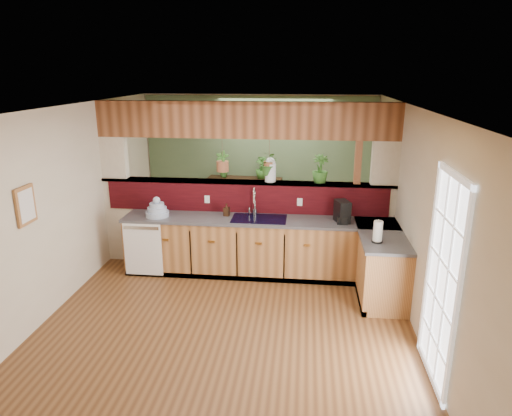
# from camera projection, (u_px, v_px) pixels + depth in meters

# --- Properties ---
(ground) EXTENTS (4.60, 7.00, 0.01)m
(ground) POSITION_uv_depth(u_px,v_px,m) (233.00, 303.00, 6.22)
(ground) COLOR brown
(ground) RESTS_ON ground
(ceiling) EXTENTS (4.60, 7.00, 0.01)m
(ceiling) POSITION_uv_depth(u_px,v_px,m) (230.00, 109.00, 5.47)
(ceiling) COLOR brown
(ceiling) RESTS_ON ground
(wall_back) EXTENTS (4.60, 0.02, 2.60)m
(wall_back) POSITION_uv_depth(u_px,v_px,m) (260.00, 161.00, 9.17)
(wall_back) COLOR beige
(wall_back) RESTS_ON ground
(wall_front) EXTENTS (4.60, 0.02, 2.60)m
(wall_front) POSITION_uv_depth(u_px,v_px,m) (131.00, 400.00, 2.51)
(wall_front) COLOR beige
(wall_front) RESTS_ON ground
(wall_left) EXTENTS (0.02, 7.00, 2.60)m
(wall_left) POSITION_uv_depth(u_px,v_px,m) (62.00, 206.00, 6.08)
(wall_left) COLOR beige
(wall_left) RESTS_ON ground
(wall_right) EXTENTS (0.02, 7.00, 2.60)m
(wall_right) POSITION_uv_depth(u_px,v_px,m) (417.00, 218.00, 5.60)
(wall_right) COLOR beige
(wall_right) RESTS_ON ground
(pass_through_partition) EXTENTS (4.60, 0.21, 2.60)m
(pass_through_partition) POSITION_uv_depth(u_px,v_px,m) (248.00, 193.00, 7.15)
(pass_through_partition) COLOR beige
(pass_through_partition) RESTS_ON ground
(pass_through_ledge) EXTENTS (4.60, 0.21, 0.04)m
(pass_through_ledge) POSITION_uv_depth(u_px,v_px,m) (246.00, 182.00, 7.11)
(pass_through_ledge) COLOR brown
(pass_through_ledge) RESTS_ON ground
(header_beam) EXTENTS (4.60, 0.15, 0.55)m
(header_beam) POSITION_uv_depth(u_px,v_px,m) (245.00, 120.00, 6.83)
(header_beam) COLOR brown
(header_beam) RESTS_ON ground
(sage_backwall) EXTENTS (4.55, 0.02, 2.55)m
(sage_backwall) POSITION_uv_depth(u_px,v_px,m) (259.00, 161.00, 9.15)
(sage_backwall) COLOR #516948
(sage_backwall) RESTS_ON ground
(countertop) EXTENTS (4.14, 1.52, 0.90)m
(countertop) POSITION_uv_depth(u_px,v_px,m) (297.00, 251.00, 6.83)
(countertop) COLOR #935F32
(countertop) RESTS_ON ground
(dishwasher) EXTENTS (0.58, 0.03, 0.82)m
(dishwasher) POSITION_uv_depth(u_px,v_px,m) (143.00, 249.00, 6.87)
(dishwasher) COLOR white
(dishwasher) RESTS_ON ground
(navy_sink) EXTENTS (0.82, 0.50, 0.18)m
(navy_sink) POSITION_uv_depth(u_px,v_px,m) (259.00, 224.00, 6.88)
(navy_sink) COLOR black
(navy_sink) RESTS_ON countertop
(french_door) EXTENTS (0.06, 1.02, 2.16)m
(french_door) POSITION_uv_depth(u_px,v_px,m) (441.00, 283.00, 4.44)
(french_door) COLOR white
(french_door) RESTS_ON ground
(framed_print) EXTENTS (0.04, 0.35, 0.45)m
(framed_print) POSITION_uv_depth(u_px,v_px,m) (26.00, 205.00, 5.24)
(framed_print) COLOR #935F32
(framed_print) RESTS_ON wall_left
(faucet) EXTENTS (0.19, 0.20, 0.45)m
(faucet) POSITION_uv_depth(u_px,v_px,m) (254.00, 200.00, 6.95)
(faucet) COLOR #B7B7B2
(faucet) RESTS_ON countertop
(dish_stack) EXTENTS (0.35, 0.35, 0.31)m
(dish_stack) POSITION_uv_depth(u_px,v_px,m) (157.00, 210.00, 6.95)
(dish_stack) COLOR #9FB1CE
(dish_stack) RESTS_ON countertop
(soap_dispenser) EXTENTS (0.10, 0.10, 0.19)m
(soap_dispenser) POSITION_uv_depth(u_px,v_px,m) (227.00, 210.00, 6.97)
(soap_dispenser) COLOR #3B2415
(soap_dispenser) RESTS_ON countertop
(coffee_maker) EXTENTS (0.17, 0.29, 0.32)m
(coffee_maker) POSITION_uv_depth(u_px,v_px,m) (342.00, 212.00, 6.66)
(coffee_maker) COLOR black
(coffee_maker) RESTS_ON countertop
(paper_towel) EXTENTS (0.14, 0.14, 0.31)m
(paper_towel) POSITION_uv_depth(u_px,v_px,m) (378.00, 232.00, 5.88)
(paper_towel) COLOR black
(paper_towel) RESTS_ON countertop
(glass_jar) EXTENTS (0.17, 0.17, 0.38)m
(glass_jar) POSITION_uv_depth(u_px,v_px,m) (270.00, 170.00, 7.01)
(glass_jar) COLOR silver
(glass_jar) RESTS_ON pass_through_ledge
(ledge_plant_right) EXTENTS (0.30, 0.30, 0.43)m
(ledge_plant_right) POSITION_uv_depth(u_px,v_px,m) (320.00, 169.00, 6.92)
(ledge_plant_right) COLOR #2C5D20
(ledge_plant_right) RESTS_ON pass_through_ledge
(hanging_plant_a) EXTENTS (0.22, 0.19, 0.52)m
(hanging_plant_a) POSITION_uv_depth(u_px,v_px,m) (222.00, 156.00, 7.02)
(hanging_plant_a) COLOR brown
(hanging_plant_a) RESTS_ON header_beam
(hanging_plant_b) EXTENTS (0.41, 0.39, 0.49)m
(hanging_plant_b) POSITION_uv_depth(u_px,v_px,m) (269.00, 153.00, 6.93)
(hanging_plant_b) COLOR brown
(hanging_plant_b) RESTS_ON header_beam
(shelving_console) EXTENTS (1.50, 0.50, 0.98)m
(shelving_console) POSITION_uv_depth(u_px,v_px,m) (245.00, 202.00, 9.19)
(shelving_console) COLOR black
(shelving_console) RESTS_ON ground
(shelf_plant_a) EXTENTS (0.24, 0.19, 0.41)m
(shelf_plant_a) POSITION_uv_depth(u_px,v_px,m) (224.00, 167.00, 9.04)
(shelf_plant_a) COLOR #2C5D20
(shelf_plant_a) RESTS_ON shelving_console
(shelf_plant_b) EXTENTS (0.29, 0.29, 0.43)m
(shelf_plant_b) POSITION_uv_depth(u_px,v_px,m) (262.00, 168.00, 8.96)
(shelf_plant_b) COLOR #2C5D20
(shelf_plant_b) RESTS_ON shelving_console
(floor_plant) EXTENTS (0.73, 0.65, 0.75)m
(floor_plant) POSITION_uv_depth(u_px,v_px,m) (293.00, 219.00, 8.55)
(floor_plant) COLOR #2C5D20
(floor_plant) RESTS_ON ground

